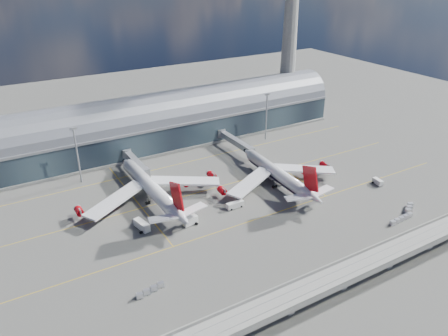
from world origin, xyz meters
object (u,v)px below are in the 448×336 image
service_truck_3 (378,182)px  service_truck_4 (271,175)px  service_truck_2 (235,205)px  cargo_train_0 (150,290)px  service_truck_5 (150,185)px  service_truck_0 (142,225)px  floodlight_mast_right (266,116)px  floodlight_mast_left (77,154)px  control_tower (290,31)px  cargo_train_2 (409,208)px  airliner_right (278,174)px  service_truck_1 (190,221)px  cargo_train_1 (401,219)px  airliner_left (152,189)px

service_truck_3 → service_truck_4: size_ratio=1.00×
service_truck_2 → cargo_train_0: (-47.47, -28.68, -0.53)m
service_truck_4 → service_truck_5: size_ratio=0.85×
service_truck_0 → service_truck_3: size_ratio=1.49×
floodlight_mast_right → cargo_train_0: (-100.41, -82.45, -12.80)m
floodlight_mast_left → service_truck_3: bearing=-31.5°
control_tower → service_truck_0: control_tower is taller
service_truck_3 → cargo_train_0: 112.90m
service_truck_5 → cargo_train_0: bearing=-137.0°
floodlight_mast_left → service_truck_0: floodlight_mast_left is taller
cargo_train_2 → control_tower: bearing=15.3°
floodlight_mast_left → floodlight_mast_right: same height
airliner_right → cargo_train_0: size_ratio=6.07×
airliner_right → service_truck_2: size_ratio=8.16×
airliner_right → cargo_train_0: bearing=-150.8°
cargo_train_2 → service_truck_1: bearing=95.9°
service_truck_3 → floodlight_mast_left: bearing=157.4°
service_truck_0 → service_truck_5: 32.03m
service_truck_2 → cargo_train_1: 63.34m
service_truck_3 → cargo_train_0: service_truck_3 is taller
service_truck_4 → floodlight_mast_left: bearing=156.9°
floodlight_mast_right → service_truck_5: floodlight_mast_right is taller
airliner_right → cargo_train_1: bearing=-61.6°
cargo_train_2 → floodlight_mast_right: bearing=32.8°
service_truck_3 → service_truck_0: bearing=178.3°
service_truck_1 → service_truck_2: (20.87, 1.78, -0.29)m
control_tower → airliner_right: control_tower is taller
airliner_right → service_truck_5: (-49.39, 25.34, -3.38)m
service_truck_0 → floodlight_mast_right: bearing=16.9°
service_truck_2 → service_truck_3: 66.22m
control_tower → cargo_train_0: 181.97m
control_tower → floodlight_mast_right: (-35.00, -28.00, -38.00)m
service_truck_5 → cargo_train_2: size_ratio=0.86×
airliner_left → service_truck_1: size_ratio=10.66×
airliner_right → service_truck_4: size_ratio=10.92×
control_tower → service_truck_3: bearing=-103.6°
cargo_train_2 → cargo_train_0: bearing=115.3°
floodlight_mast_left → service_truck_4: size_ratio=4.76×
service_truck_5 → service_truck_2: bearing=-80.5°
control_tower → airliner_right: bearing=-129.6°
service_truck_5 → cargo_train_0: service_truck_5 is taller
airliner_right → service_truck_4: 7.53m
service_truck_0 → cargo_train_1: (86.55, -44.46, -0.79)m
service_truck_3 → airliner_left: bearing=166.9°
airliner_left → cargo_train_1: bearing=-40.7°
control_tower → airliner_left: 136.72m
service_truck_1 → cargo_train_1: bearing=-128.4°
floodlight_mast_left → cargo_train_1: (96.17, -93.77, -12.77)m
control_tower → service_truck_5: control_tower is taller
airliner_right → cargo_train_0: airliner_right is taller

